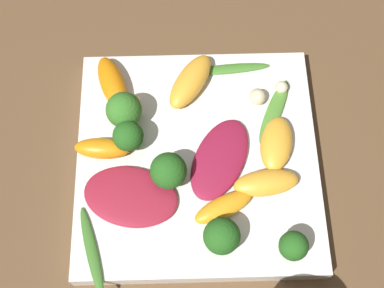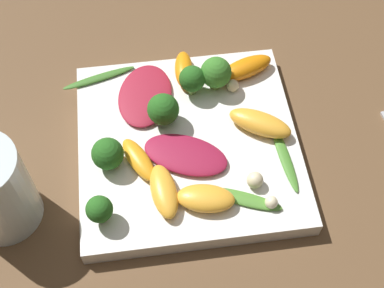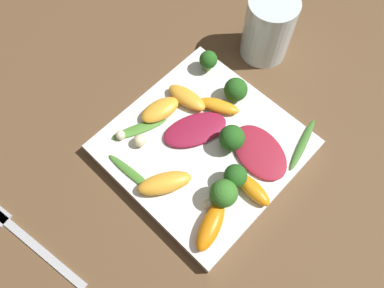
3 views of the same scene
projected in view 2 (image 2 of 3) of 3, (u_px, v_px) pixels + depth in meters
ground_plane at (188, 150)px, 0.64m from camera, size 2.40×2.40×0.00m
plate at (188, 145)px, 0.63m from camera, size 0.26×0.26×0.02m
radicchio_leaf_0 at (145, 95)px, 0.65m from camera, size 0.09×0.11×0.01m
radicchio_leaf_1 at (186, 155)px, 0.61m from camera, size 0.11×0.09×0.01m
orange_segment_0 at (139, 160)px, 0.60m from camera, size 0.05×0.07×0.02m
orange_segment_1 at (206, 198)px, 0.57m from camera, size 0.07×0.05×0.02m
orange_segment_2 at (184, 70)px, 0.67m from camera, size 0.03×0.06×0.02m
orange_segment_3 at (246, 68)px, 0.67m from camera, size 0.08×0.05×0.02m
orange_segment_4 at (164, 191)px, 0.58m from camera, size 0.04×0.07×0.02m
orange_segment_5 at (260, 123)px, 0.62m from camera, size 0.08×0.07×0.02m
broccoli_floret_0 at (163, 110)px, 0.62m from camera, size 0.04×0.04×0.04m
broccoli_floret_1 at (99, 210)px, 0.55m from camera, size 0.03×0.03×0.04m
broccoli_floret_2 at (192, 79)px, 0.64m from camera, size 0.03×0.03×0.04m
broccoli_floret_3 at (108, 154)px, 0.59m from camera, size 0.04×0.04×0.04m
broccoli_floret_4 at (216, 73)px, 0.65m from camera, size 0.04×0.04×0.04m
arugula_sprig_0 at (99, 78)px, 0.67m from camera, size 0.09×0.04×0.00m
arugula_sprig_1 at (284, 157)px, 0.61m from camera, size 0.02×0.10×0.00m
arugula_sprig_2 at (244, 199)px, 0.58m from camera, size 0.09×0.05×0.01m
macadamia_nut_0 at (271, 202)px, 0.57m from camera, size 0.01×0.01×0.01m
macadamia_nut_1 at (233, 85)px, 0.66m from camera, size 0.02×0.02×0.02m
macadamia_nut_2 at (255, 180)px, 0.58m from camera, size 0.02×0.02×0.02m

